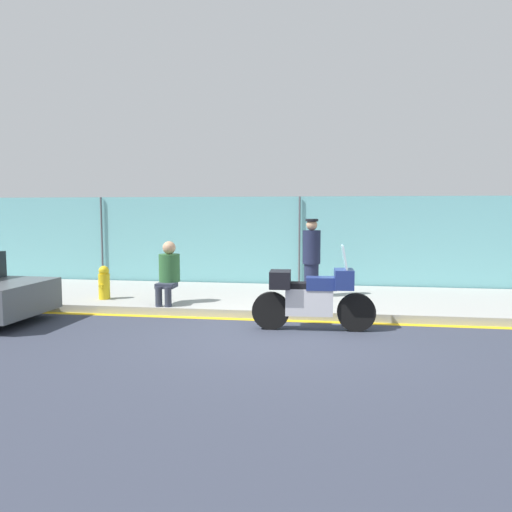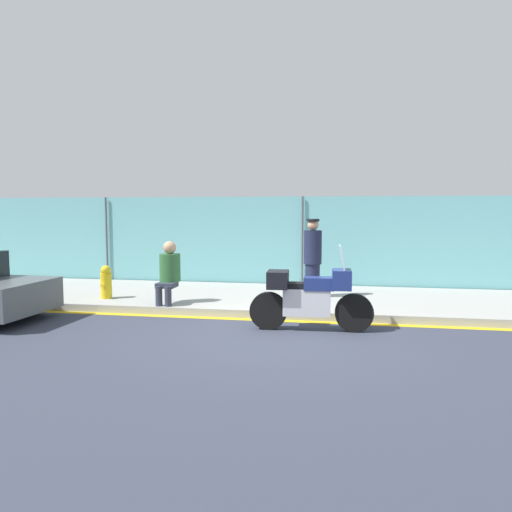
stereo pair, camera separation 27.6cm
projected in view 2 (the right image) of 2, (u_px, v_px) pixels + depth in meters
name	position (u px, v px, depth m)	size (l,w,h in m)	color
ground_plane	(277.00, 336.00, 8.34)	(120.00, 120.00, 0.00)	#333847
sidewalk	(295.00, 300.00, 11.28)	(40.45, 3.55, 0.16)	#9E9E99
curb_paint_stripe	(285.00, 321.00, 9.46)	(40.45, 0.18, 0.01)	gold
storefront_fence	(303.00, 244.00, 13.00)	(38.43, 0.17, 2.45)	#6BB2B7
motorcycle	(310.00, 296.00, 8.67)	(2.15, 0.56, 1.50)	black
officer_standing	(313.00, 257.00, 11.09)	(0.40, 0.40, 1.74)	#191E38
person_seated_on_curb	(169.00, 269.00, 10.37)	(0.44, 0.69, 1.30)	#2D3342
fire_hydrant	(106.00, 282.00, 10.96)	(0.24, 0.31, 0.73)	gold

